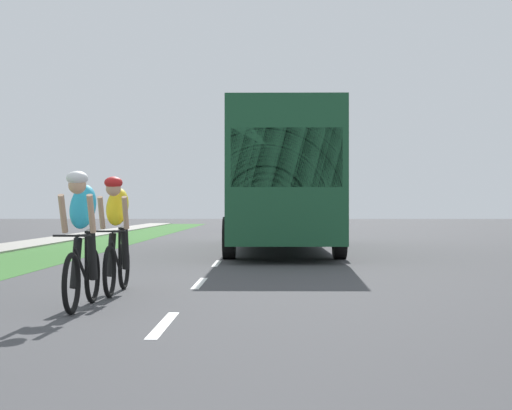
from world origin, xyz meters
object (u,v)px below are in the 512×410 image
(cyclist_lead, at_px, (82,238))
(cyclist_trailing, at_px, (117,234))
(suv_blue, at_px, (271,212))
(bus_dark_green, at_px, (281,178))

(cyclist_lead, xyz_separation_m, cyclist_trailing, (0.10, 1.60, 0.00))
(cyclist_lead, relative_size, suv_blue, 0.37)
(cyclist_trailing, distance_m, suv_blue, 30.02)
(cyclist_lead, bearing_deg, suv_blue, 85.65)
(bus_dark_green, bearing_deg, suv_blue, 90.44)
(cyclist_lead, distance_m, bus_dark_green, 12.88)
(cyclist_lead, relative_size, bus_dark_green, 0.15)
(cyclist_trailing, bearing_deg, cyclist_lead, -93.51)
(bus_dark_green, bearing_deg, cyclist_trailing, -102.57)
(cyclist_lead, xyz_separation_m, bus_dark_green, (2.54, 12.57, 1.17))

